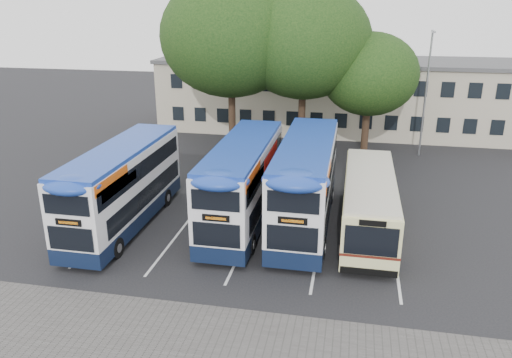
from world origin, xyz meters
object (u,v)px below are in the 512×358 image
(bus_dd_right, at_px, (306,180))
(bus_single, at_px, (369,200))
(tree_right, at_px, (370,74))
(bus_dd_mid, at_px, (243,179))
(lamp_post, at_px, (426,88))
(tree_left, at_px, (231,37))
(tree_mid, at_px, (304,42))
(bus_dd_left, at_px, (123,183))

(bus_dd_right, bearing_deg, bus_single, -3.11)
(tree_right, height_order, bus_dd_mid, tree_right)
(lamp_post, relative_size, tree_left, 0.71)
(lamp_post, bearing_deg, bus_dd_mid, -126.15)
(tree_right, relative_size, bus_dd_mid, 0.88)
(tree_right, bearing_deg, lamp_post, 29.78)
(lamp_post, distance_m, bus_dd_mid, 17.77)
(tree_mid, distance_m, bus_single, 14.18)
(lamp_post, xyz_separation_m, tree_mid, (-8.67, -2.41, 3.25))
(tree_right, bearing_deg, bus_single, -89.35)
(tree_right, height_order, bus_dd_right, tree_right)
(lamp_post, distance_m, bus_single, 14.97)
(tree_mid, height_order, tree_right, tree_mid)
(tree_mid, bearing_deg, bus_single, -68.07)
(tree_left, height_order, bus_single, tree_left)
(tree_mid, xyz_separation_m, bus_dd_left, (-7.55, -13.36, -6.03))
(bus_dd_left, bearing_deg, lamp_post, 44.19)
(bus_single, bearing_deg, bus_dd_right, 176.89)
(tree_left, relative_size, bus_single, 1.31)
(bus_dd_right, bearing_deg, bus_dd_mid, -173.85)
(tree_right, bearing_deg, bus_dd_left, -132.05)
(tree_mid, bearing_deg, tree_left, -173.46)
(tree_mid, distance_m, bus_dd_left, 16.49)
(lamp_post, distance_m, tree_left, 14.45)
(tree_left, xyz_separation_m, bus_dd_left, (-2.54, -12.78, -6.33))
(lamp_post, height_order, bus_dd_right, lamp_post)
(tree_mid, bearing_deg, lamp_post, 15.55)
(tree_mid, height_order, bus_dd_left, tree_mid)
(bus_dd_mid, height_order, bus_dd_right, bus_dd_right)
(bus_dd_left, bearing_deg, tree_left, 78.75)
(bus_dd_left, distance_m, bus_dd_right, 9.25)
(tree_left, relative_size, bus_dd_mid, 1.24)
(tree_left, distance_m, bus_single, 16.25)
(bus_dd_right, bearing_deg, bus_dd_left, -167.97)
(tree_left, distance_m, bus_dd_mid, 13.25)
(bus_dd_right, bearing_deg, tree_mid, 97.44)
(tree_left, distance_m, bus_dd_right, 14.08)
(tree_mid, relative_size, bus_dd_left, 1.22)
(lamp_post, distance_m, bus_dd_left, 22.79)
(tree_left, distance_m, tree_mid, 5.05)
(bus_dd_mid, height_order, bus_single, bus_dd_mid)
(lamp_post, bearing_deg, tree_left, -167.68)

